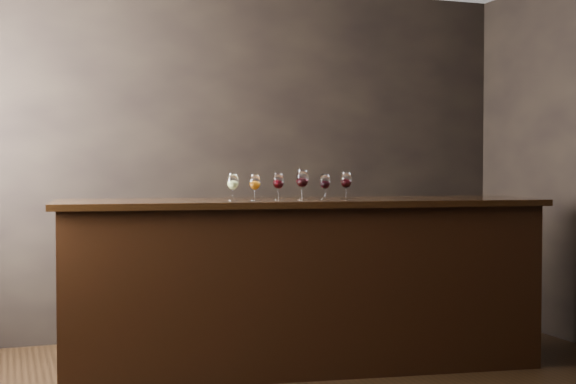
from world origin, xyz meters
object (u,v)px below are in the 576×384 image
object	(u,v)px
glass_red_c	(325,182)
bar_counter	(302,287)
glass_white	(233,182)
glass_red_b	(302,180)
glass_red_a	(278,182)
glass_amber	(255,183)
glass_red_d	(346,181)
back_bar_shelf	(300,285)

from	to	relation	value
glass_red_c	bar_counter	bearing A→B (deg)	172.18
glass_white	glass_red_b	bearing A→B (deg)	-0.41
glass_white	bar_counter	bearing A→B (deg)	4.17
bar_counter	glass_red_a	bearing A→B (deg)	-165.77
glass_amber	glass_red_b	bearing A→B (deg)	-3.96
bar_counter	glass_amber	size ratio (longest dim) A/B	18.39
bar_counter	glass_amber	xyz separation A→B (m)	(-0.33, -0.02, 0.70)
glass_red_d	bar_counter	bearing A→B (deg)	173.43
back_bar_shelf	glass_red_a	size ratio (longest dim) A/B	12.25
glass_red_a	glass_red_c	xyz separation A→B (m)	(0.33, -0.00, -0.00)
back_bar_shelf	glass_amber	size ratio (longest dim) A/B	12.76
back_bar_shelf	glass_red_b	xyz separation A→B (m)	(-0.39, -1.09, 0.87)
glass_red_c	glass_amber	bearing A→B (deg)	179.54
bar_counter	glass_amber	bearing A→B (deg)	-169.48
glass_red_c	glass_red_d	distance (m)	0.15
glass_white	glass_amber	distance (m)	0.15
glass_red_d	back_bar_shelf	bearing A→B (deg)	86.25
bar_counter	glass_red_c	xyz separation A→B (m)	(0.15, -0.02, 0.70)
bar_counter	glass_red_d	distance (m)	0.77
bar_counter	glass_amber	world-z (taller)	glass_amber
glass_red_a	glass_red_b	bearing A→B (deg)	-6.57
glass_amber	glass_red_c	distance (m)	0.49
glass_red_b	back_bar_shelf	bearing A→B (deg)	70.48
glass_white	glass_red_c	xyz separation A→B (m)	(0.64, 0.01, -0.00)
bar_counter	glass_red_b	xyz separation A→B (m)	(-0.02, -0.04, 0.72)
glass_amber	glass_red_a	distance (m)	0.16
glass_red_a	glass_red_d	xyz separation A→B (m)	(0.48, -0.01, 0.00)
back_bar_shelf	bar_counter	bearing A→B (deg)	-109.38
back_bar_shelf	glass_red_b	world-z (taller)	glass_red_b
bar_counter	glass_red_b	bearing A→B (deg)	-105.43
glass_amber	glass_red_d	bearing A→B (deg)	-1.59
glass_amber	glass_red_c	xyz separation A→B (m)	(0.49, -0.00, 0.00)
glass_red_a	glass_red_b	world-z (taller)	glass_red_b
glass_white	glass_red_d	bearing A→B (deg)	0.08
glass_red_a	back_bar_shelf	bearing A→B (deg)	62.98
bar_counter	glass_red_c	size ratio (longest dim) A/B	18.26
glass_red_c	glass_white	bearing A→B (deg)	-178.68
glass_white	glass_red_a	world-z (taller)	glass_red_a
glass_amber	glass_red_a	size ratio (longest dim) A/B	0.96
glass_white	glass_red_a	distance (m)	0.31
glass_red_a	glass_red_d	bearing A→B (deg)	-1.69
glass_amber	glass_red_c	world-z (taller)	glass_red_c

